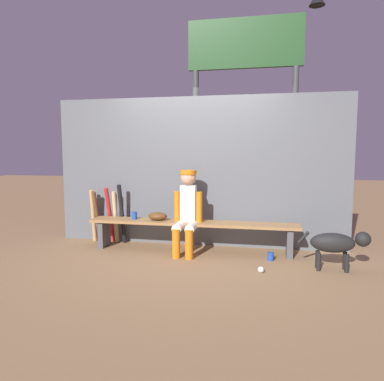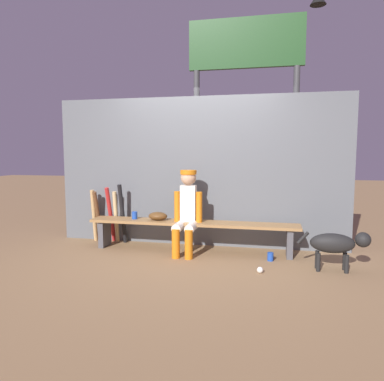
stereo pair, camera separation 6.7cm
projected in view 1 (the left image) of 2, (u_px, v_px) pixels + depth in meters
ground_plane at (192, 251)px, 5.22m from camera, size 30.00×30.00×0.00m
chainlink_fence at (197, 172)px, 5.48m from camera, size 4.48×0.03×2.26m
dugout_bench at (192, 227)px, 5.19m from camera, size 3.03×0.36×0.44m
player_seated at (187, 209)px, 5.06m from camera, size 0.41×0.55×1.18m
baseball_glove at (158, 216)px, 5.27m from camera, size 0.28×0.20×0.12m
bat_aluminum_black at (122, 214)px, 5.61m from camera, size 0.10×0.22×0.94m
bat_wood_natural at (115, 217)px, 5.67m from camera, size 0.07×0.17×0.82m
bat_aluminum_red at (110, 215)px, 5.70m from camera, size 0.09×0.26×0.89m
bat_wood_dark at (97, 216)px, 5.76m from camera, size 0.07×0.26×0.82m
bat_wood_tan at (93, 216)px, 5.76m from camera, size 0.07×0.16×0.84m
baseball at (261, 270)px, 4.28m from camera, size 0.07×0.07×0.07m
cup_on_ground at (271, 256)px, 4.77m from camera, size 0.08×0.08×0.11m
cup_on_bench at (134, 215)px, 5.36m from camera, size 0.08×0.08×0.11m
scoreboard at (248, 76)px, 5.80m from camera, size 2.11×0.27×3.81m
dog at (337, 243)px, 4.34m from camera, size 0.84×0.20×0.49m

